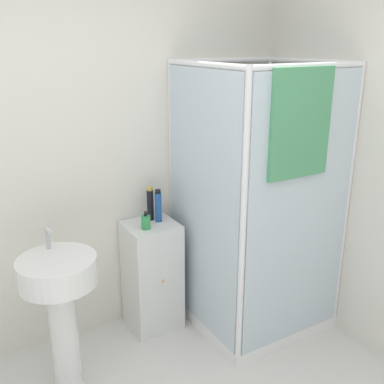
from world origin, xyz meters
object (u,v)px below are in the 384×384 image
at_px(sink, 60,296).
at_px(shampoo_bottle_tall_black, 150,204).
at_px(soap_dispenser, 146,222).
at_px(shampoo_bottle_blue, 158,206).

xyz_separation_m(sink, shampoo_bottle_tall_black, (0.74, 0.36, 0.30)).
xyz_separation_m(sink, soap_dispenser, (0.65, 0.23, 0.23)).
xyz_separation_m(soap_dispenser, shampoo_bottle_tall_black, (0.10, 0.13, 0.07)).
distance_m(soap_dispenser, shampoo_bottle_blue, 0.16).
distance_m(shampoo_bottle_tall_black, shampoo_bottle_blue, 0.07).
bearing_deg(sink, soap_dispenser, 19.62).
xyz_separation_m(sink, shampoo_bottle_blue, (0.78, 0.30, 0.29)).
height_order(sink, soap_dispenser, sink).
bearing_deg(sink, shampoo_bottle_blue, 21.33).
bearing_deg(shampoo_bottle_tall_black, soap_dispenser, -126.76).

